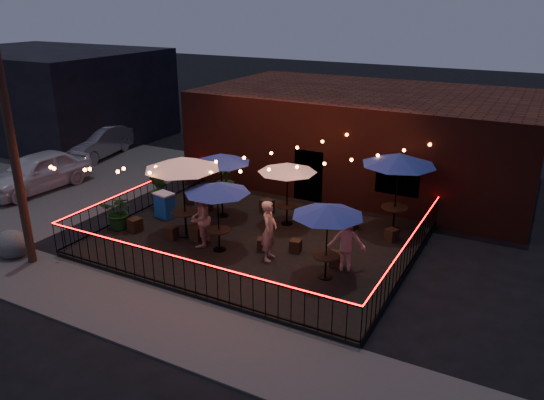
{
  "coord_description": "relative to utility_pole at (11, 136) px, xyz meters",
  "views": [
    {
      "loc": [
        8.06,
        -12.01,
        7.61
      ],
      "look_at": [
        0.12,
        2.78,
        1.27
      ],
      "focal_mm": 35.0,
      "sensor_mm": 36.0,
      "label": 1
    }
  ],
  "objects": [
    {
      "name": "bistro_chair_11",
      "position": [
        9.4,
        6.51,
        -3.64
      ],
      "size": [
        0.46,
        0.46,
        0.41
      ],
      "primitive_type": "cube",
      "rotation": [
        0.0,
        0.0,
        2.73
      ],
      "color": "black",
      "rests_on": "patio"
    },
    {
      "name": "brick_building",
      "position": [
        6.4,
        12.59,
        -2.0
      ],
      "size": [
        14.0,
        8.0,
        4.0
      ],
      "color": "#37160F",
      "rests_on": "ground"
    },
    {
      "name": "fence_right",
      "position": [
        10.4,
        4.6,
        -3.34
      ],
      "size": [
        0.04,
        8.0,
        1.04
      ],
      "rotation": [
        0.0,
        0.0,
        1.57
      ],
      "color": "black",
      "rests_on": "patio"
    },
    {
      "name": "bistro_chair_1",
      "position": [
        2.9,
        3.19,
        -3.64
      ],
      "size": [
        0.37,
        0.37,
        0.43
      ],
      "primitive_type": "cube",
      "rotation": [
        0.0,
        0.0,
        3.17
      ],
      "color": "black",
      "rests_on": "patio"
    },
    {
      "name": "parking_lot",
      "position": [
        -6.6,
        6.6,
        -3.99
      ],
      "size": [
        11.0,
        12.0,
        0.02
      ],
      "primitive_type": "cube",
      "color": "#474442",
      "rests_on": "ground"
    },
    {
      "name": "patron_c",
      "position": [
        8.76,
        3.89,
        -2.94
      ],
      "size": [
        1.34,
        1.08,
        1.82
      ],
      "primitive_type": "imported",
      "rotation": [
        0.0,
        0.0,
        3.55
      ],
      "color": "tan",
      "rests_on": "patio"
    },
    {
      "name": "cooler",
      "position": [
        1.49,
        4.59,
        -3.38
      ],
      "size": [
        0.79,
        0.64,
        0.93
      ],
      "rotation": [
        0.0,
        0.0,
        -0.2
      ],
      "color": "blue",
      "rests_on": "patio"
    },
    {
      "name": "bistro_chair_0",
      "position": [
        1.42,
        3.07,
        -3.62
      ],
      "size": [
        0.47,
        0.47,
        0.47
      ],
      "primitive_type": "cube",
      "rotation": [
        0.0,
        0.0,
        -0.2
      ],
      "color": "black",
      "rests_on": "patio"
    },
    {
      "name": "cafe_table_4",
      "position": [
        8.45,
        3.17,
        -1.8
      ],
      "size": [
        2.07,
        2.07,
        2.24
      ],
      "rotation": [
        0.0,
        0.0,
        -0.02
      ],
      "color": "black",
      "rests_on": "patio"
    },
    {
      "name": "fence_front",
      "position": [
        5.4,
        0.6,
        -3.34
      ],
      "size": [
        10.0,
        0.04,
        1.04
      ],
      "color": "black",
      "rests_on": "patio"
    },
    {
      "name": "cafe_table_3",
      "position": [
        5.72,
        6.12,
        -1.78
      ],
      "size": [
        2.73,
        2.73,
        2.27
      ],
      "rotation": [
        0.0,
        0.0,
        0.43
      ],
      "color": "black",
      "rests_on": "patio"
    },
    {
      "name": "utility_pole",
      "position": [
        0.0,
        0.0,
        0.0
      ],
      "size": [
        0.26,
        0.26,
        8.0
      ],
      "primitive_type": "cylinder",
      "color": "#3B2418",
      "rests_on": "ground"
    },
    {
      "name": "bistro_chair_4",
      "position": [
        3.72,
        3.52,
        -3.61
      ],
      "size": [
        0.46,
        0.46,
        0.48
      ],
      "primitive_type": "cube",
      "rotation": [
        0.0,
        0.0,
        -0.14
      ],
      "color": "black",
      "rests_on": "patio"
    },
    {
      "name": "bistro_chair_9",
      "position": [
        8.45,
        4.0,
        -3.63
      ],
      "size": [
        0.43,
        0.43,
        0.44
      ],
      "primitive_type": "cube",
      "rotation": [
        0.0,
        0.0,
        3.31
      ],
      "color": "black",
      "rests_on": "patio"
    },
    {
      "name": "patron_a",
      "position": [
        6.47,
        3.44,
        -2.9
      ],
      "size": [
        0.59,
        0.77,
        1.89
      ],
      "primitive_type": "imported",
      "rotation": [
        0.0,
        0.0,
        1.78
      ],
      "color": "beige",
      "rests_on": "patio"
    },
    {
      "name": "sidewalk",
      "position": [
        5.4,
        -0.65,
        -3.98
      ],
      "size": [
        18.0,
        2.5,
        0.05
      ],
      "primitive_type": "cube",
      "color": "#474442",
      "rests_on": "ground"
    },
    {
      "name": "bistro_chair_7",
      "position": [
        6.57,
        6.65,
        -3.59
      ],
      "size": [
        0.44,
        0.44,
        0.52
      ],
      "primitive_type": "cube",
      "rotation": [
        0.0,
        0.0,
        3.14
      ],
      "color": "black",
      "rests_on": "patio"
    },
    {
      "name": "patron_b",
      "position": [
        4.05,
        3.22,
        -2.91
      ],
      "size": [
        0.85,
        1.02,
        1.88
      ],
      "primitive_type": "imported",
      "rotation": [
        0.0,
        0.0,
        -1.41
      ],
      "color": "tan",
      "rests_on": "patio"
    },
    {
      "name": "potted_shrub_c",
      "position": [
        2.19,
        7.56,
        -3.15
      ],
      "size": [
        0.82,
        0.82,
        1.4
      ],
      "primitive_type": "imported",
      "rotation": [
        0.0,
        0.0,
        -0.05
      ],
      "color": "#1C3A13",
      "rests_on": "patio"
    },
    {
      "name": "bistro_chair_2",
      "position": [
        1.51,
        6.14,
        -3.61
      ],
      "size": [
        0.4,
        0.4,
        0.48
      ],
      "primitive_type": "cube",
      "rotation": [
        0.0,
        0.0,
        0.0
      ],
      "color": "black",
      "rests_on": "patio"
    },
    {
      "name": "cafe_table_5",
      "position": [
        9.2,
        7.4,
        -1.34
      ],
      "size": [
        2.54,
        2.54,
        2.75
      ],
      "rotation": [
        0.0,
        0.0,
        -0.02
      ],
      "color": "black",
      "rests_on": "patio"
    },
    {
      "name": "bistro_chair_6",
      "position": [
        4.58,
        6.73,
        -3.6
      ],
      "size": [
        0.56,
        0.56,
        0.5
      ],
      "primitive_type": "cube",
      "rotation": [
        0.0,
        0.0,
        -0.43
      ],
      "color": "black",
      "rests_on": "patio"
    },
    {
      "name": "potted_shrub_a",
      "position": [
        0.8,
        3.03,
        -3.22
      ],
      "size": [
        1.43,
        1.35,
        1.26
      ],
      "primitive_type": "imported",
      "rotation": [
        0.0,
        0.0,
        0.41
      ],
      "color": "#133912",
      "rests_on": "patio"
    },
    {
      "name": "car_white",
      "position": [
        -5.44,
        4.74,
        -3.2
      ],
      "size": [
        2.18,
        4.83,
        1.61
      ],
      "primitive_type": "imported",
      "rotation": [
        0.0,
        0.0,
        -0.06
      ],
      "color": "silver",
      "rests_on": "ground"
    },
    {
      "name": "cafe_table_2",
      "position": [
        4.77,
        3.23,
        -1.77
      ],
      "size": [
        2.74,
        2.74,
        2.27
      ],
      "rotation": [
        0.0,
        0.0,
        0.43
      ],
      "color": "black",
      "rests_on": "patio"
    },
    {
      "name": "cafe_table_0",
      "position": [
        3.16,
        3.64,
        -1.34
      ],
      "size": [
        3.05,
        3.05,
        2.75
      ],
      "rotation": [
        0.0,
        0.0,
        0.26
      ],
      "color": "black",
      "rests_on": "patio"
    },
    {
      "name": "bistro_chair_8",
      "position": [
        6.97,
        4.26,
        -3.65
      ],
      "size": [
        0.38,
        0.38,
        0.4
      ],
      "primitive_type": "cube",
      "rotation": [
        0.0,
        0.0,
        0.14
      ],
      "color": "black",
      "rests_on": "patio"
    },
    {
      "name": "ground",
      "position": [
        5.4,
        2.6,
        -4.0
      ],
      "size": [
        110.0,
        110.0,
        0.0
      ],
      "primitive_type": "plane",
      "color": "black",
      "rests_on": "ground"
    },
    {
      "name": "bistro_chair_10",
      "position": [
        7.87,
        6.79,
        -3.6
      ],
      "size": [
        0.46,
        0.46,
        0.49
      ],
      "primitive_type": "cube",
      "rotation": [
        0.0,
        0.0,
        -0.13
      ],
      "color": "black",
      "rests_on": "patio"
    },
    {
      "name": "bistro_chair_5",
      "position": [
        6.0,
        3.86,
        -3.65
      ],
      "size": [
        0.45,
        0.45,
        0.41
      ],
      "primitive_type": "cube",
      "rotation": [
        0.0,
        0.0,
        3.56
      ],
      "color": "black",
      "rests_on": "patio"
    },
    {
      "name": "potted_shrub_b",
      "position": [
        0.8,
        5.18,
        -3.11
      ],
      "size": [
        1.01,
        0.93,
        1.48
      ],
      "primitive_type": "imported",
      "rotation": [
        0.0,
        0.0,
        -0.42
      ],
      "color": "#1B3810",
      "rests_on": "patio"
    },
    {
      "name": "festoon_lights",
      "position": [
        4.39,
        4.3,
        -1.48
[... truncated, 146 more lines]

